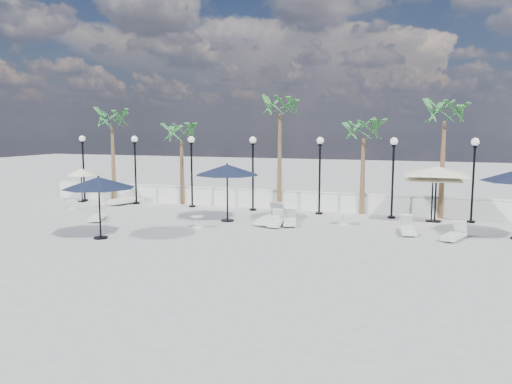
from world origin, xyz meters
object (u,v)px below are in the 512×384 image
(lounger_5, at_px, (290,220))
(lounger_7, at_px, (454,235))
(lounger_0, at_px, (98,216))
(parasol_navy_mid, at_px, (227,170))
(lounger_3, at_px, (276,221))
(parasol_navy_left, at_px, (99,183))
(lounger_2, at_px, (122,200))
(lounger_6, at_px, (407,229))
(parasol_cream_sq_a, at_px, (433,172))
(parasol_cream_sq_b, at_px, (437,167))
(lounger_1, at_px, (126,200))
(parasol_cream_small, at_px, (81,172))
(lounger_4, at_px, (271,218))

(lounger_5, relative_size, lounger_7, 1.01)
(lounger_0, height_order, parasol_navy_mid, parasol_navy_mid)
(lounger_3, relative_size, parasol_navy_left, 0.60)
(lounger_2, height_order, lounger_6, lounger_6)
(lounger_0, xyz_separation_m, parasol_cream_sq_a, (14.69, 4.72, 2.07))
(parasol_navy_mid, bearing_deg, parasol_cream_sq_b, 17.79)
(lounger_3, relative_size, lounger_6, 0.96)
(lounger_2, relative_size, parasol_cream_sq_a, 0.35)
(lounger_3, xyz_separation_m, parasol_navy_left, (-5.76, -4.60, 1.97))
(lounger_1, bearing_deg, lounger_2, -162.35)
(lounger_6, height_order, parasol_cream_small, parasol_cream_small)
(parasol_navy_left, distance_m, parasol_cream_sq_b, 14.68)
(lounger_7, xyz_separation_m, parasol_cream_small, (-20.05, 3.74, 1.51))
(lounger_1, distance_m, parasol_cream_sq_b, 16.61)
(lounger_1, bearing_deg, lounger_6, 5.10)
(lounger_5, xyz_separation_m, parasol_navy_left, (-6.27, -5.04, 1.97))
(lounger_1, relative_size, lounger_2, 1.27)
(parasol_navy_left, bearing_deg, parasol_cream_small, 131.60)
(lounger_3, height_order, parasol_navy_left, parasol_navy_left)
(lounger_2, distance_m, parasol_cream_small, 3.09)
(lounger_7, xyz_separation_m, parasol_cream_sq_b, (-0.67, 3.74, 2.33))
(parasol_navy_left, height_order, parasol_cream_sq_b, parasol_cream_sq_b)
(lounger_4, xyz_separation_m, parasol_cream_sq_a, (6.81, 2.90, 2.00))
(lounger_5, relative_size, lounger_6, 0.98)
(lounger_3, xyz_separation_m, parasol_navy_mid, (-2.46, 0.39, 2.16))
(lounger_3, bearing_deg, lounger_2, 154.88)
(lounger_5, bearing_deg, parasol_navy_left, -155.54)
(lounger_2, distance_m, lounger_4, 10.16)
(lounger_3, distance_m, lounger_7, 7.28)
(lounger_1, distance_m, lounger_7, 17.52)
(parasol_cream_sq_a, relative_size, parasol_cream_small, 2.49)
(lounger_5, distance_m, parasol_cream_sq_a, 6.92)
(lounger_5, distance_m, parasol_cream_sq_b, 7.13)
(lounger_1, relative_size, lounger_5, 1.28)
(lounger_0, relative_size, parasol_cream_sq_a, 0.34)
(lounger_1, distance_m, lounger_5, 10.74)
(lounger_7, bearing_deg, lounger_6, -178.06)
(lounger_1, height_order, parasol_navy_left, parasol_navy_left)
(lounger_7, bearing_deg, lounger_4, -165.67)
(lounger_0, xyz_separation_m, lounger_2, (-1.86, 4.74, 0.01))
(lounger_4, xyz_separation_m, parasol_cream_small, (-12.43, 2.90, 1.45))
(lounger_4, bearing_deg, lounger_1, 166.99)
(lounger_1, height_order, lounger_2, lounger_1)
(parasol_navy_left, relative_size, parasol_cream_sq_b, 0.51)
(lounger_6, bearing_deg, parasol_navy_mid, 170.10)
(lounger_3, xyz_separation_m, lounger_4, (-0.34, 0.40, 0.06))
(lounger_1, relative_size, lounger_6, 1.25)
(lounger_7, relative_size, parasol_navy_left, 0.61)
(lounger_7, relative_size, parasol_navy_mid, 0.56)
(parasol_navy_mid, bearing_deg, lounger_3, -8.95)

